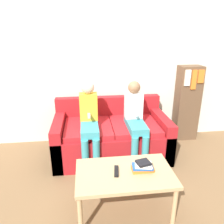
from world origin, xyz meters
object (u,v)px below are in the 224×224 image
at_px(coffee_table, 124,176).
at_px(tv_remote, 116,171).
at_px(person_right, 135,119).
at_px(person_left, 89,120).
at_px(couch, 111,136).
at_px(bookshelf, 187,103).

height_order(coffee_table, tv_remote, tv_remote).
xyz_separation_m(coffee_table, person_right, (0.32, 0.92, 0.23)).
xyz_separation_m(coffee_table, person_left, (-0.31, 0.92, 0.24)).
relative_size(couch, person_left, 1.43).
height_order(person_left, person_right, person_left).
bearing_deg(tv_remote, person_right, 74.61).
bearing_deg(bookshelf, person_left, -160.49).
bearing_deg(person_right, couch, 146.44).
bearing_deg(person_left, person_right, -0.27).
height_order(couch, person_left, person_left).
bearing_deg(person_left, coffee_table, -71.34).
height_order(couch, person_right, person_right).
bearing_deg(bookshelf, tv_remote, -133.26).
height_order(coffee_table, person_left, person_left).
height_order(couch, tv_remote, couch).
bearing_deg(coffee_table, person_right, 70.91).
xyz_separation_m(person_left, bookshelf, (1.64, 0.58, -0.01)).
bearing_deg(coffee_table, person_left, 108.66).
bearing_deg(couch, coffee_table, -90.24).
distance_m(person_left, tv_remote, 0.96).
bearing_deg(bookshelf, couch, -164.15).
height_order(coffee_table, bookshelf, bookshelf).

